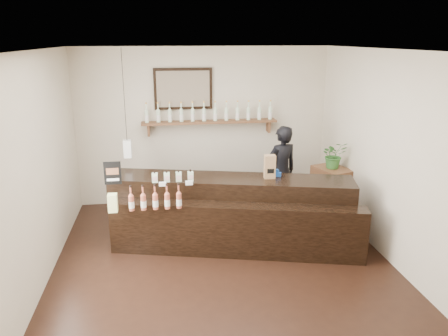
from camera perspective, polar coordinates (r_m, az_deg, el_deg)
name	(u,v)px	position (r m, az deg, el deg)	size (l,w,h in m)	color
ground	(223,263)	(6.06, -0.10, -12.33)	(5.00, 5.00, 0.00)	black
room_shell	(223,141)	(5.44, -0.11, 3.55)	(5.00, 5.00, 5.00)	beige
back_wall_decor	(195,108)	(7.74, -3.75, 7.84)	(2.66, 0.96, 1.69)	brown
counter	(232,215)	(6.40, 1.03, -6.10)	(3.58, 1.79, 1.15)	black
promo_sign	(113,173)	(6.20, -14.35, -0.65)	(0.23, 0.03, 0.32)	black
paper_bag	(270,167)	(6.30, 5.99, 0.17)	(0.16, 0.13, 0.34)	olive
tape_dispenser	(277,174)	(6.43, 6.90, -0.72)	(0.14, 0.08, 0.11)	blue
side_cabinet	(331,194)	(7.50, 13.81, -3.26)	(0.62, 0.72, 0.89)	brown
potted_plant	(334,155)	(7.30, 14.17, 1.67)	(0.40, 0.35, 0.44)	#34702C
shopkeeper	(281,166)	(7.37, 7.51, 0.32)	(0.64, 0.42, 1.76)	black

